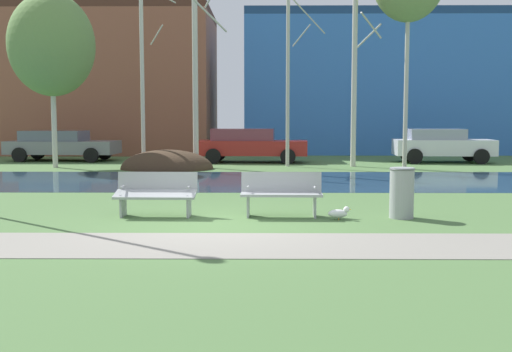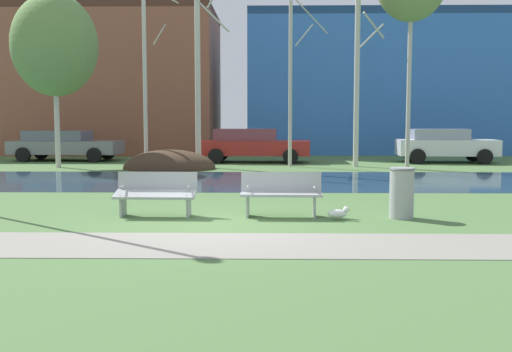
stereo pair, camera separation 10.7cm
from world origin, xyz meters
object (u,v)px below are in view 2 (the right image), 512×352
Objects in this scene: parked_van_nearest_grey at (64,144)px; parked_hatch_third_white at (445,145)px; seagull at (339,213)px; trash_bin at (402,192)px; parked_sedan_second_red at (252,145)px; bench_right at (281,193)px; bench_left at (156,193)px.

parked_van_nearest_grey is 1.16× the size of parked_hatch_third_white.
parked_van_nearest_grey reaches higher than seagull.
parked_hatch_third_white is (6.25, 14.85, 0.64)m from seagull.
parked_hatch_third_white reaches higher than trash_bin.
parked_van_nearest_grey is 8.49m from parked_sedan_second_red.
bench_right is 0.33× the size of parked_van_nearest_grey.
trash_bin reaches higher than seagull.
bench_left reaches higher than seagull.
bench_left and bench_right have the same top height.
parked_sedan_second_red reaches higher than trash_bin.
parked_sedan_second_red is at bearing -5.74° from parked_van_nearest_grey.
parked_sedan_second_red reaches higher than seagull.
bench_right is 2.34m from trash_bin.
trash_bin is at bearing -3.92° from bench_right.
parked_van_nearest_grey reaches higher than bench_left.
parked_van_nearest_grey is at bearing 174.26° from parked_sedan_second_red.
trash_bin is 0.20× the size of parked_van_nearest_grey.
parked_hatch_third_white reaches higher than bench_left.
seagull is 18.86m from parked_van_nearest_grey.
bench_right is at bearing 0.00° from bench_left.
bench_right is 1.63× the size of trash_bin.
seagull is (-1.25, -0.23, -0.38)m from trash_bin.
parked_sedan_second_red is at bearing 97.72° from seagull.
seagull is at bearing -6.29° from bench_left.
parked_van_nearest_grey is at bearing 114.23° from bench_left.
bench_right is at bearing -58.51° from parked_van_nearest_grey.
bench_right is 3.60× the size of seagull.
bench_left is at bearing 180.00° from bench_right.
parked_sedan_second_red is at bearing 93.64° from bench_right.
bench_left is 16.77m from parked_van_nearest_grey.
bench_right reaches higher than seagull.
parked_hatch_third_white is (5.00, 14.61, 0.26)m from trash_bin.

